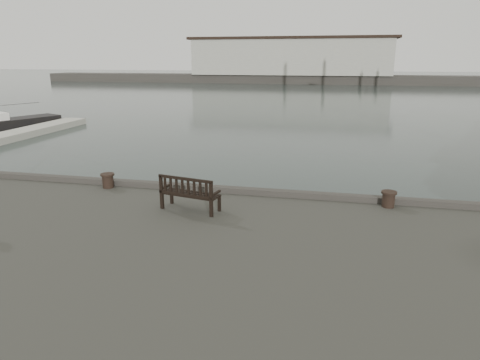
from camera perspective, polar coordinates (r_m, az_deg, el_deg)
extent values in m
plane|color=black|center=(14.46, -0.99, -7.41)|extent=(400.00, 400.00, 0.00)
cube|color=#383530|center=(105.06, 11.08, 13.03)|extent=(140.00, 8.00, 2.00)
cube|color=#A5A499|center=(105.50, 6.71, 15.94)|extent=(46.00, 9.00, 8.00)
cube|color=black|center=(105.60, 6.79, 18.27)|extent=(48.00, 9.50, 0.60)
cube|color=black|center=(12.16, -6.65, -1.88)|extent=(1.79, 0.93, 0.04)
cube|color=black|center=(11.88, -7.30, -1.04)|extent=(1.68, 0.42, 0.51)
cube|color=black|center=(12.23, -6.61, -2.93)|extent=(1.67, 0.82, 0.47)
cylinder|color=black|center=(14.91, -17.21, -0.08)|extent=(0.46, 0.46, 0.48)
cylinder|color=black|center=(13.12, 19.19, -2.43)|extent=(0.56, 0.56, 0.47)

